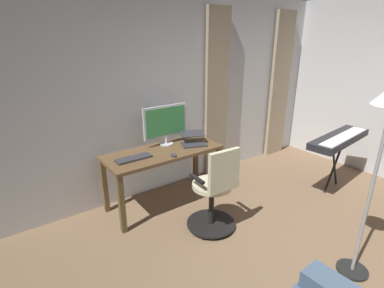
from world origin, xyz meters
name	(u,v)px	position (x,y,z in m)	size (l,w,h in m)	color
ground_plane	(351,285)	(0.00, 0.00, 0.00)	(6.78, 6.78, 0.00)	brown
back_room_partition	(185,93)	(0.00, -2.61, 1.32)	(5.08, 0.10, 2.64)	silver
curtain_left_panel	(279,87)	(-1.93, -2.50, 1.24)	(0.43, 0.06, 2.47)	tan
curtain_right_panel	(217,96)	(-0.49, -2.50, 1.24)	(0.40, 0.06, 2.47)	tan
desk	(163,158)	(0.64, -2.16, 0.64)	(1.47, 0.60, 0.74)	brown
office_chair	(215,192)	(0.48, -1.34, 0.48)	(0.56, 0.56, 1.02)	black
computer_monitor	(165,123)	(0.49, -2.34, 1.04)	(0.62, 0.18, 0.52)	silver
computer_keyboard	(134,158)	(1.06, -2.12, 0.76)	(0.42, 0.15, 0.02)	#333338
laptop	(193,140)	(0.20, -2.13, 0.80)	(0.40, 0.40, 0.14)	#333338
computer_mouse	(174,155)	(0.64, -1.93, 0.76)	(0.06, 0.10, 0.04)	#333338
piano_keyboard	(339,140)	(-1.51, -1.09, 0.75)	(1.25, 0.45, 0.82)	black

